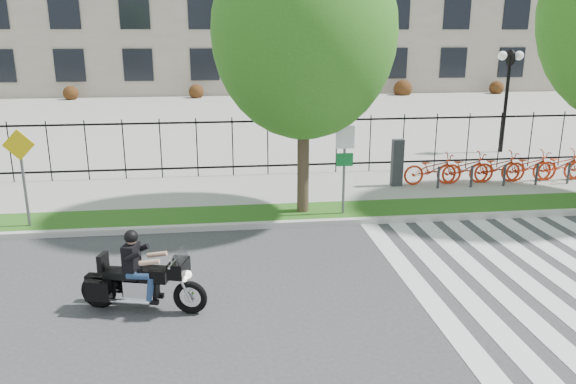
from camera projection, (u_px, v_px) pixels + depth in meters
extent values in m
plane|color=#333335|center=(312.00, 298.00, 10.75)|extent=(120.00, 120.00, 0.00)
cube|color=#BCB8B1|center=(286.00, 224.00, 14.64)|extent=(60.00, 0.20, 0.15)
cube|color=#1F5314|center=(282.00, 214.00, 15.45)|extent=(60.00, 1.50, 0.15)
cube|color=#99988F|center=(273.00, 190.00, 17.84)|extent=(60.00, 3.50, 0.15)
cube|color=#99988F|center=(245.00, 114.00, 34.59)|extent=(80.00, 34.00, 0.10)
cylinder|color=black|center=(505.00, 106.00, 22.86)|extent=(0.14, 0.14, 4.00)
cylinder|color=black|center=(510.00, 58.00, 22.34)|extent=(0.06, 0.70, 0.70)
sphere|color=white|center=(502.00, 56.00, 22.27)|extent=(0.36, 0.36, 0.36)
sphere|color=white|center=(519.00, 56.00, 22.35)|extent=(0.36, 0.36, 0.36)
cylinder|color=#3A281F|center=(303.00, 152.00, 15.05)|extent=(0.32, 0.32, 3.33)
ellipsoid|color=#1D6116|center=(304.00, 32.00, 14.20)|extent=(4.72, 4.72, 5.43)
cube|color=#2D2D33|center=(397.00, 163.00, 17.85)|extent=(0.35, 0.25, 1.50)
imported|color=red|center=(433.00, 169.00, 18.06)|extent=(1.92, 0.67, 1.01)
cylinder|color=#2D2D33|center=(438.00, 177.00, 17.63)|extent=(0.08, 0.08, 0.70)
imported|color=red|center=(465.00, 168.00, 18.20)|extent=(1.92, 0.67, 1.01)
cylinder|color=#2D2D33|center=(472.00, 176.00, 17.76)|extent=(0.08, 0.08, 0.70)
imported|color=red|center=(497.00, 167.00, 18.33)|extent=(1.92, 0.67, 1.01)
cylinder|color=#2D2D33|center=(504.00, 175.00, 17.90)|extent=(0.08, 0.08, 0.70)
imported|color=red|center=(529.00, 166.00, 18.46)|extent=(1.92, 0.67, 1.01)
cylinder|color=#2D2D33|center=(537.00, 174.00, 18.03)|extent=(0.08, 0.08, 0.70)
imported|color=red|center=(560.00, 165.00, 18.60)|extent=(1.92, 0.67, 1.01)
cylinder|color=#2D2D33|center=(569.00, 173.00, 18.16)|extent=(0.08, 0.08, 0.70)
cylinder|color=#59595B|center=(344.00, 168.00, 14.95)|extent=(0.07, 0.07, 2.50)
cube|color=white|center=(345.00, 137.00, 14.68)|extent=(0.50, 0.03, 0.60)
cube|color=#0C6626|center=(345.00, 160.00, 14.85)|extent=(0.45, 0.03, 0.35)
cylinder|color=#59595B|center=(24.00, 180.00, 13.98)|extent=(0.07, 0.07, 2.40)
cube|color=yellow|center=(19.00, 145.00, 13.70)|extent=(0.78, 0.03, 0.78)
torus|color=black|center=(190.00, 297.00, 10.08)|extent=(0.64, 0.28, 0.63)
torus|color=black|center=(99.00, 291.00, 10.32)|extent=(0.68, 0.31, 0.67)
cube|color=black|center=(179.00, 268.00, 9.95)|extent=(0.40, 0.56, 0.28)
cube|color=#26262B|center=(182.00, 257.00, 9.88)|extent=(0.26, 0.48, 0.28)
cube|color=silver|center=(141.00, 289.00, 10.18)|extent=(0.62, 0.45, 0.37)
cube|color=black|center=(155.00, 274.00, 10.06)|extent=(0.57, 0.44, 0.24)
cube|color=black|center=(123.00, 273.00, 10.14)|extent=(0.71, 0.49, 0.13)
cube|color=black|center=(103.00, 262.00, 10.14)|extent=(0.17, 0.33, 0.31)
cube|color=black|center=(98.00, 291.00, 10.00)|extent=(0.48, 0.26, 0.37)
cube|color=black|center=(112.00, 278.00, 10.52)|extent=(0.48, 0.26, 0.37)
cube|color=black|center=(131.00, 257.00, 10.03)|extent=(0.31, 0.41, 0.48)
sphere|color=tan|center=(131.00, 239.00, 9.93)|extent=(0.21, 0.21, 0.21)
sphere|color=black|center=(131.00, 237.00, 9.92)|extent=(0.25, 0.25, 0.25)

